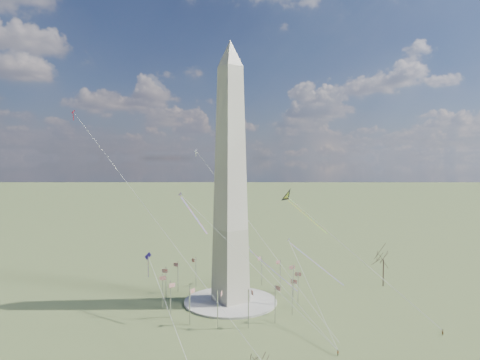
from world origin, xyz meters
TOP-DOWN VIEW (x-y plane):
  - ground at (0.00, 0.00)m, footprint 2000.00×2000.00m
  - plaza at (0.00, 0.00)m, footprint 36.00×36.00m
  - washington_monument at (0.00, 0.00)m, footprint 15.56×15.56m
  - flagpole_ring at (-0.00, -0.00)m, footprint 54.40×54.40m
  - tree_near at (65.86, -23.00)m, footprint 10.12×10.12m
  - person_east at (35.93, -65.44)m, footprint 0.82×0.80m
  - person_centre at (-1.60, -54.72)m, footprint 1.01×0.68m
  - kite_delta_black at (34.22, 3.57)m, footprint 11.92×22.23m
  - kite_diamond_purple at (-31.82, 5.47)m, footprint 1.77×2.89m
  - kite_streamer_left at (21.42, -19.90)m, footprint 9.70×21.58m
  - kite_streamer_mid at (-18.51, -0.68)m, footprint 1.77×18.95m
  - kite_streamer_right at (21.10, 4.51)m, footprint 9.99×23.12m
  - kite_small_red at (-46.98, 39.12)m, footprint 1.14×1.81m
  - kite_small_white at (9.08, 40.75)m, footprint 1.36×2.07m

SIDE VIEW (x-z plane):
  - ground at x=0.00m, z-range 0.00..0.00m
  - plaza at x=0.00m, z-range 0.00..0.80m
  - person_centre at x=-1.60m, z-range 0.00..1.59m
  - person_east at x=35.93m, z-range 0.00..1.91m
  - flagpole_ring at x=0.00m, z-range 0.77..13.77m
  - kite_streamer_right at x=21.10m, z-range 3.43..20.07m
  - tree_near at x=65.86m, z-range 3.78..21.48m
  - kite_streamer_left at x=21.42m, z-range 11.38..26.99m
  - kite_diamond_purple at x=-31.82m, z-range 16.13..25.35m
  - kite_streamer_mid at x=-18.51m, z-range 31.68..44.70m
  - kite_delta_black at x=34.22m, z-range 29.49..47.64m
  - washington_monument at x=0.00m, z-range -2.05..97.95m
  - kite_small_white at x=9.08m, z-range 57.28..61.76m
  - kite_small_red at x=-46.98m, z-range 71.66..75.75m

